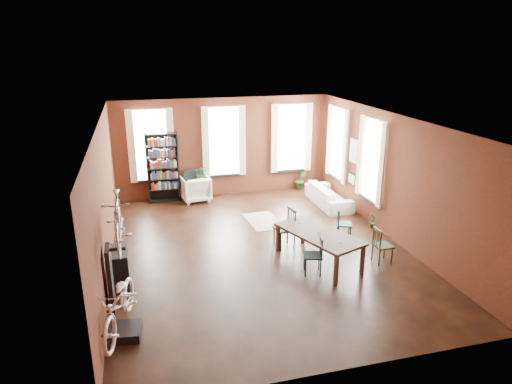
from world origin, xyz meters
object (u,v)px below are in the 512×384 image
object	(u,v)px
cream_sofa	(329,192)
bicycle_floor	(117,282)
white_armchair	(195,187)
dining_table	(318,247)
bike_trainer	(125,332)
console_table	(119,268)
dining_chair_c	(383,245)
dining_chair_b	(284,228)
plant_stand	(203,189)
dining_chair_d	(344,224)
bookshelf	(163,168)
dining_chair_a	(313,255)

from	to	relation	value
cream_sofa	bicycle_floor	distance (m)	8.20
cream_sofa	white_armchair	bearing A→B (deg)	69.83
dining_table	bike_trainer	size ratio (longest dim) A/B	3.93
console_table	dining_chair_c	bearing A→B (deg)	-4.41
dining_chair_c	console_table	world-z (taller)	dining_chair_c
dining_chair_b	plant_stand	size ratio (longest dim) A/B	1.71
dining_chair_c	white_armchair	distance (m)	6.51
white_armchair	bike_trainer	size ratio (longest dim) A/B	1.63
dining_chair_d	bookshelf	world-z (taller)	bookshelf
bookshelf	dining_chair_b	bearing A→B (deg)	-58.43
dining_chair_b	console_table	bearing A→B (deg)	-85.47
dining_chair_c	plant_stand	world-z (taller)	dining_chair_c
dining_chair_a	console_table	size ratio (longest dim) A/B	1.09
dining_chair_d	bicycle_floor	size ratio (longest dim) A/B	0.43
dining_chair_c	dining_chair_b	bearing A→B (deg)	53.70
plant_stand	bicycle_floor	world-z (taller)	bicycle_floor
dining_chair_b	console_table	distance (m)	4.02
dining_chair_b	bicycle_floor	xyz separation A→B (m)	(-3.85, -2.77, 0.59)
dining_chair_a	dining_chair_d	world-z (taller)	dining_chair_a
dining_chair_a	plant_stand	xyz separation A→B (m)	(-1.58, 5.70, -0.15)
dining_chair_b	dining_chair_d	xyz separation A→B (m)	(1.67, 0.11, -0.10)
console_table	dining_chair_a	bearing A→B (deg)	-7.46
dining_chair_d	bicycle_floor	world-z (taller)	bicycle_floor
dining_chair_a	dining_chair_d	distance (m)	2.15
dining_chair_d	bookshelf	bearing A→B (deg)	65.47
dining_chair_d	bicycle_floor	xyz separation A→B (m)	(-5.52, -2.88, 0.69)
dining_chair_a	plant_stand	world-z (taller)	dining_chair_a
dining_table	dining_chair_a	bearing A→B (deg)	-144.62
dining_chair_b	dining_chair_c	bearing A→B (deg)	46.34
cream_sofa	dining_chair_a	bearing A→B (deg)	152.17
bookshelf	bicycle_floor	distance (m)	7.16
bike_trainer	plant_stand	xyz separation A→B (m)	(2.42, 6.99, 0.21)
white_armchair	dining_chair_d	bearing A→B (deg)	122.87
cream_sofa	bicycle_floor	bearing A→B (deg)	131.01
dining_table	plant_stand	distance (m)	5.54
dining_chair_b	bicycle_floor	distance (m)	4.78
dining_chair_d	bike_trainer	distance (m)	6.18
plant_stand	white_armchair	bearing A→B (deg)	-144.28
dining_chair_a	bicycle_floor	world-z (taller)	bicycle_floor
dining_table	dining_chair_d	size ratio (longest dim) A/B	2.66
dining_table	dining_chair_b	size ratio (longest dim) A/B	2.14
dining_table	dining_chair_a	size ratio (longest dim) A/B	2.44
dining_table	cream_sofa	bearing A→B (deg)	42.03
dining_chair_a	console_table	bearing A→B (deg)	-81.22
dining_table	console_table	distance (m)	4.43
white_armchair	bookshelf	bearing A→B (deg)	-21.14
dining_chair_a	white_armchair	xyz separation A→B (m)	(-1.85, 5.50, 0.01)
dining_chair_b	bookshelf	xyz separation A→B (m)	(-2.64, 4.29, 0.60)
white_armchair	cream_sofa	distance (m)	4.24
dining_table	dining_chair_c	size ratio (longest dim) A/B	2.50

